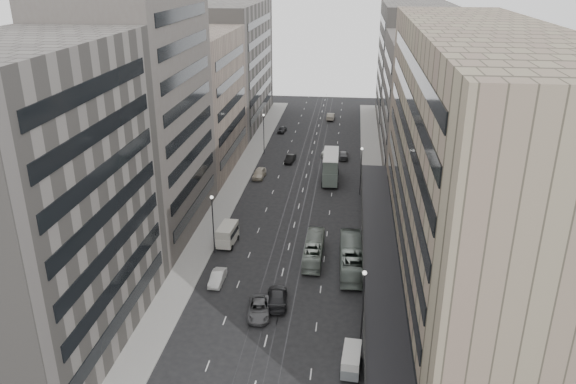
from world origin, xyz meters
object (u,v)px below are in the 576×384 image
at_px(sedan_1, 217,278).
at_px(panel_van, 227,234).
at_px(bus_near, 351,257).
at_px(vw_microbus, 351,359).
at_px(double_decker, 331,166).
at_px(sedan_2, 259,309).
at_px(pedestrian, 392,346).
at_px(bus_far, 314,250).

bearing_deg(sedan_1, panel_van, 95.92).
xyz_separation_m(bus_near, vw_microbus, (0.25, -19.33, -0.42)).
bearing_deg(double_decker, sedan_2, -99.05).
distance_m(bus_near, pedestrian, 17.23).
bearing_deg(bus_far, vw_microbus, 103.85).
bearing_deg(vw_microbus, double_decker, 99.07).
relative_size(double_decker, sedan_2, 1.80).
relative_size(vw_microbus, sedan_2, 0.79).
xyz_separation_m(bus_near, panel_van, (-16.97, 4.77, -0.05)).
bearing_deg(sedan_2, pedestrian, -27.58).
bearing_deg(bus_near, sedan_2, 46.91).
bearing_deg(panel_van, pedestrian, -41.51).
bearing_deg(double_decker, bus_near, -83.72).
bearing_deg(sedan_1, vw_microbus, -40.15).
height_order(double_decker, sedan_1, double_decker).
distance_m(panel_van, sedan_2, 17.58).
height_order(double_decker, pedestrian, double_decker).
xyz_separation_m(bus_far, pedestrian, (9.04, -18.73, -0.20)).
xyz_separation_m(vw_microbus, sedan_1, (-16.29, 14.06, -0.51)).
xyz_separation_m(sedan_2, pedestrian, (14.11, -5.39, 0.43)).
bearing_deg(pedestrian, bus_far, -100.41).
bearing_deg(vw_microbus, pedestrian, 38.01).
bearing_deg(double_decker, vw_microbus, -86.25).
distance_m(bus_far, sedan_2, 14.29).
xyz_separation_m(bus_near, pedestrian, (4.16, -16.71, -0.47)).
height_order(vw_microbus, pedestrian, vw_microbus).
distance_m(vw_microbus, sedan_1, 21.52).
xyz_separation_m(vw_microbus, sedan_2, (-10.20, 8.01, -0.48)).
relative_size(bus_far, pedestrian, 4.82).
bearing_deg(bus_far, panel_van, -12.48).
bearing_deg(double_decker, pedestrian, -81.37).
bearing_deg(sedan_2, vw_microbus, -44.82).
xyz_separation_m(bus_far, sedan_1, (-11.16, -7.29, -0.66)).
relative_size(bus_far, vw_microbus, 2.35).
relative_size(double_decker, vw_microbus, 2.27).
distance_m(double_decker, pedestrian, 48.49).
relative_size(bus_near, double_decker, 1.25).
xyz_separation_m(vw_microbus, panel_van, (-17.22, 24.10, 0.38)).
distance_m(double_decker, sedan_1, 38.32).
distance_m(vw_microbus, pedestrian, 4.71).
xyz_separation_m(double_decker, vw_microbus, (4.26, -50.39, -1.54)).
distance_m(sedan_1, pedestrian, 23.22).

